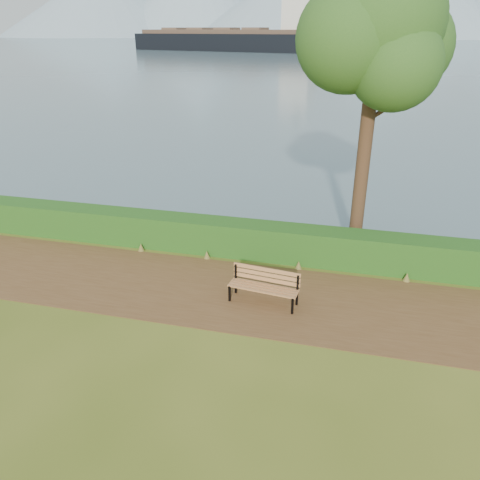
# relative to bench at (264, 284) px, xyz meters

# --- Properties ---
(ground) EXTENTS (140.00, 140.00, 0.00)m
(ground) POSITION_rel_bench_xyz_m (-1.00, -0.12, -0.49)
(ground) COLOR #4C5C1A
(ground) RESTS_ON ground
(path) EXTENTS (40.00, 3.40, 0.01)m
(path) POSITION_rel_bench_xyz_m (-1.00, 0.18, -0.49)
(path) COLOR brown
(path) RESTS_ON ground
(hedge) EXTENTS (32.00, 0.85, 1.00)m
(hedge) POSITION_rel_bench_xyz_m (-1.00, 2.48, 0.01)
(hedge) COLOR #164D16
(hedge) RESTS_ON ground
(water) EXTENTS (700.00, 510.00, 0.00)m
(water) POSITION_rel_bench_xyz_m (-1.00, 259.88, -0.49)
(water) COLOR #455F6F
(water) RESTS_ON ground
(bench) EXTENTS (1.76, 0.70, 0.86)m
(bench) POSITION_rel_bench_xyz_m (0.00, 0.00, 0.00)
(bench) COLOR black
(bench) RESTS_ON ground
(tree) EXTENTS (3.99, 3.57, 8.26)m
(tree) POSITION_rel_bench_xyz_m (2.06, 3.52, 5.65)
(tree) COLOR #3A2117
(tree) RESTS_ON ground
(cargo_ship) EXTENTS (67.69, 27.56, 20.41)m
(cargo_ship) POSITION_rel_bench_xyz_m (-34.78, 136.84, 2.55)
(cargo_ship) COLOR black
(cargo_ship) RESTS_ON ground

